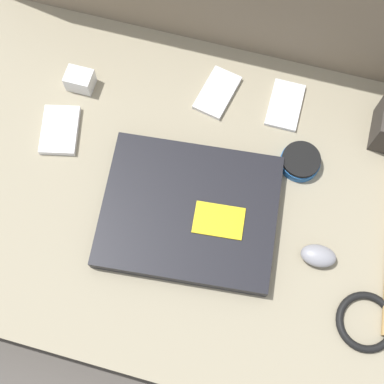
# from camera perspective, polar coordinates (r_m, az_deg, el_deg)

# --- Properties ---
(ground_plane) EXTENTS (8.00, 8.00, 0.00)m
(ground_plane) POSITION_cam_1_polar(r_m,az_deg,el_deg) (1.11, 0.00, -2.21)
(ground_plane) COLOR #4C4742
(couch_seat) EXTENTS (1.06, 0.68, 0.11)m
(couch_seat) POSITION_cam_1_polar(r_m,az_deg,el_deg) (1.06, 0.00, -1.34)
(couch_seat) COLOR gray
(couch_seat) RESTS_ON ground_plane
(laptop) EXTENTS (0.34, 0.29, 0.03)m
(laptop) POSITION_cam_1_polar(r_m,az_deg,el_deg) (0.98, -0.25, -2.10)
(laptop) COLOR black
(laptop) RESTS_ON couch_seat
(computer_mouse) EXTENTS (0.07, 0.04, 0.03)m
(computer_mouse) POSITION_cam_1_polar(r_m,az_deg,el_deg) (0.99, 13.33, -6.64)
(computer_mouse) COLOR gray
(computer_mouse) RESTS_ON couch_seat
(speaker_puck) EXTENTS (0.08, 0.08, 0.03)m
(speaker_puck) POSITION_cam_1_polar(r_m,az_deg,el_deg) (1.04, 11.47, 3.22)
(speaker_puck) COLOR #1E569E
(speaker_puck) RESTS_ON couch_seat
(phone_silver) EXTENTS (0.09, 0.11, 0.01)m
(phone_silver) POSITION_cam_1_polar(r_m,az_deg,el_deg) (1.08, -13.90, 6.43)
(phone_silver) COLOR silver
(phone_silver) RESTS_ON couch_seat
(phone_black) EXTENTS (0.08, 0.12, 0.01)m
(phone_black) POSITION_cam_1_polar(r_m,az_deg,el_deg) (1.09, 2.71, 10.53)
(phone_black) COLOR silver
(phone_black) RESTS_ON couch_seat
(phone_small) EXTENTS (0.06, 0.10, 0.01)m
(phone_small) POSITION_cam_1_polar(r_m,az_deg,el_deg) (1.10, 9.90, 9.13)
(phone_small) COLOR silver
(phone_small) RESTS_ON couch_seat
(charger_brick) EXTENTS (0.05, 0.04, 0.04)m
(charger_brick) POSITION_cam_1_polar(r_m,az_deg,el_deg) (1.11, -11.86, 11.59)
(charger_brick) COLOR silver
(charger_brick) RESTS_ON couch_seat
(cable_coil) EXTENTS (0.10, 0.10, 0.01)m
(cable_coil) POSITION_cam_1_polar(r_m,az_deg,el_deg) (1.00, 18.05, -13.02)
(cable_coil) COLOR black
(cable_coil) RESTS_ON couch_seat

